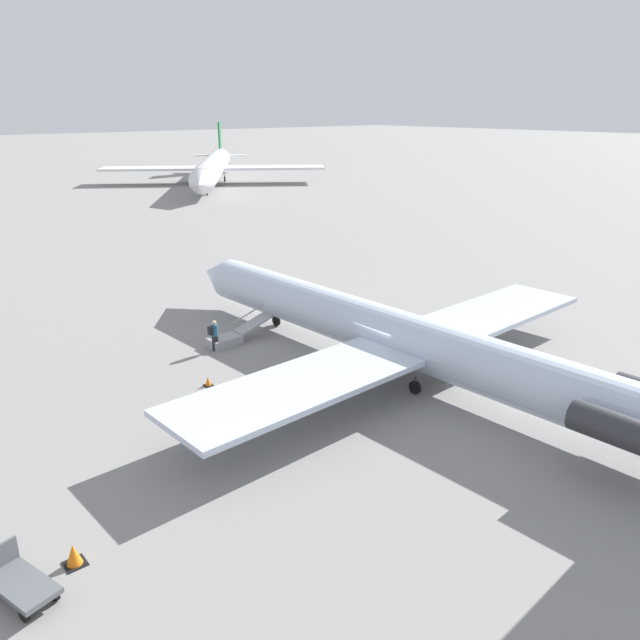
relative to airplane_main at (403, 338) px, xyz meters
name	(u,v)px	position (x,y,z in m)	size (l,w,h in m)	color
ground_plane	(387,369)	(0.98, 0.04, -2.01)	(600.00, 600.00, 0.00)	gray
airplane_main	(403,338)	(0.00, 0.00, 0.00)	(34.09, 26.10, 6.74)	silver
airplane_taxiing_distant	(213,167)	(75.84, -34.71, 0.87)	(43.28, 34.51, 9.67)	silver
boarding_stairs	(231,338)	(9.19, 4.18, -1.64)	(1.18, 4.05, 1.68)	#99999E
passenger	(214,333)	(8.87, 5.41, -1.01)	(0.36, 0.55, 1.74)	#23232D
luggage_cart	(19,582)	(-3.43, 18.95, -1.55)	(2.41, 1.63, 1.22)	#595B60
traffic_cone_near_stairs	(208,382)	(5.15, 8.03, -1.80)	(0.41, 0.41, 0.45)	black
traffic_cone_near_cart	(74,555)	(-3.12, 17.37, -1.69)	(0.62, 0.62, 0.68)	black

